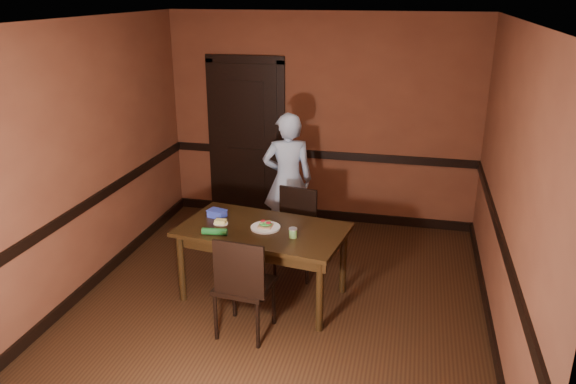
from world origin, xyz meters
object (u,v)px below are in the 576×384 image
at_px(dining_table, 263,262).
at_px(food_tub, 217,213).
at_px(chair_near, 244,283).
at_px(chair_far, 297,234).
at_px(sauce_jar, 293,233).
at_px(cheese_saucer, 221,222).
at_px(person, 288,180).
at_px(sandwich_plate, 265,226).

xyz_separation_m(dining_table, food_tub, (-0.53, 0.17, 0.41)).
bearing_deg(chair_near, chair_far, -94.84).
xyz_separation_m(chair_near, sauce_jar, (0.33, 0.50, 0.31)).
xyz_separation_m(sauce_jar, cheese_saucer, (-0.77, 0.15, -0.03)).
relative_size(chair_near, cheese_saucer, 6.73).
distance_m(person, sauce_jar, 1.48).
height_order(chair_near, sandwich_plate, chair_near).
relative_size(cheese_saucer, food_tub, 0.70).
distance_m(chair_near, sandwich_plate, 0.70).
height_order(dining_table, food_tub, food_tub).
distance_m(chair_near, sauce_jar, 0.67).
bearing_deg(chair_far, person, 120.45).
relative_size(person, sandwich_plate, 5.60).
bearing_deg(dining_table, chair_near, -80.75).
relative_size(chair_near, sandwich_plate, 3.38).
bearing_deg(sauce_jar, chair_near, -123.65).
height_order(dining_table, chair_far, chair_far).
bearing_deg(person, sauce_jar, 87.62).
bearing_deg(person, chair_far, 93.25).
bearing_deg(cheese_saucer, sandwich_plate, -0.87).
bearing_deg(food_tub, sauce_jar, -4.83).
distance_m(chair_far, person, 0.86).
bearing_deg(chair_far, sandwich_plate, -100.00).
bearing_deg(sauce_jar, sandwich_plate, 154.88).
distance_m(chair_far, sandwich_plate, 0.66).
bearing_deg(sandwich_plate, person, 93.34).
bearing_deg(sandwich_plate, cheese_saucer, 179.13).
relative_size(person, cheese_saucer, 11.14).
bearing_deg(sandwich_plate, dining_table, 173.43).
height_order(cheese_saucer, food_tub, food_tub).
xyz_separation_m(sauce_jar, food_tub, (-0.86, 0.31, -0.01)).
bearing_deg(food_tub, chair_far, 41.99).
height_order(chair_far, cheese_saucer, chair_far).
bearing_deg(dining_table, food_tub, 171.29).
bearing_deg(chair_far, chair_near, -90.73).
bearing_deg(person, sandwich_plate, 76.02).
xyz_separation_m(chair_far, sandwich_plate, (-0.20, -0.55, 0.31)).
bearing_deg(cheese_saucer, chair_far, 39.56).
xyz_separation_m(dining_table, chair_near, (0.01, -0.64, 0.12)).
relative_size(sauce_jar, food_tub, 0.45).
distance_m(cheese_saucer, food_tub, 0.19).
distance_m(person, food_tub, 1.22).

